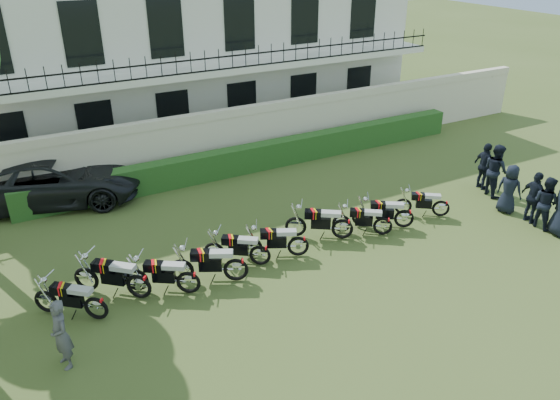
{
  "coord_description": "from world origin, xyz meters",
  "views": [
    {
      "loc": [
        -7.82,
        -10.35,
        8.25
      ],
      "look_at": [
        -0.87,
        2.34,
        1.14
      ],
      "focal_mm": 35.0,
      "sensor_mm": 36.0,
      "label": 1
    }
  ],
  "objects_px": {
    "motorcycle_7": "(383,222)",
    "motorcycle_9": "(441,205)",
    "suv": "(52,180)",
    "motorcycle_4": "(260,251)",
    "motorcycle_8": "(404,214)",
    "officer_5": "(485,166)",
    "motorcycle_6": "(343,224)",
    "officer_1": "(545,202)",
    "motorcycle_2": "(188,277)",
    "motorcycle_1": "(138,281)",
    "officer_4": "(496,170)",
    "officer_2": "(534,198)",
    "motorcycle_3": "(236,264)",
    "motorcycle_0": "(95,303)",
    "officer_3": "(509,189)",
    "motorcycle_5": "(298,242)",
    "inspector": "(61,335)"
  },
  "relations": [
    {
      "from": "motorcycle_2",
      "to": "motorcycle_6",
      "type": "xyz_separation_m",
      "value": [
        4.96,
        0.41,
        0.02
      ]
    },
    {
      "from": "motorcycle_4",
      "to": "motorcycle_2",
      "type": "bearing_deg",
      "value": 134.15
    },
    {
      "from": "officer_1",
      "to": "officer_4",
      "type": "height_order",
      "value": "officer_4"
    },
    {
      "from": "motorcycle_4",
      "to": "motorcycle_1",
      "type": "bearing_deg",
      "value": 124.67
    },
    {
      "from": "motorcycle_4",
      "to": "motorcycle_0",
      "type": "bearing_deg",
      "value": 129.4
    },
    {
      "from": "motorcycle_4",
      "to": "officer_4",
      "type": "xyz_separation_m",
      "value": [
        9.14,
        0.15,
        0.45
      ]
    },
    {
      "from": "motorcycle_9",
      "to": "motorcycle_6",
      "type": "bearing_deg",
      "value": 121.0
    },
    {
      "from": "motorcycle_3",
      "to": "officer_3",
      "type": "relative_size",
      "value": 1.15
    },
    {
      "from": "motorcycle_9",
      "to": "suv",
      "type": "distance_m",
      "value": 12.85
    },
    {
      "from": "motorcycle_2",
      "to": "officer_1",
      "type": "xyz_separation_m",
      "value": [
        10.84,
        -1.91,
        0.34
      ]
    },
    {
      "from": "motorcycle_4",
      "to": "suv",
      "type": "distance_m",
      "value": 8.13
    },
    {
      "from": "motorcycle_2",
      "to": "motorcycle_5",
      "type": "height_order",
      "value": "motorcycle_2"
    },
    {
      "from": "motorcycle_3",
      "to": "officer_2",
      "type": "bearing_deg",
      "value": -71.23
    },
    {
      "from": "motorcycle_1",
      "to": "officer_1",
      "type": "bearing_deg",
      "value": -59.24
    },
    {
      "from": "officer_2",
      "to": "officer_3",
      "type": "relative_size",
      "value": 1.04
    },
    {
      "from": "motorcycle_0",
      "to": "officer_1",
      "type": "height_order",
      "value": "officer_1"
    },
    {
      "from": "suv",
      "to": "motorcycle_4",
      "type": "bearing_deg",
      "value": -132.32
    },
    {
      "from": "motorcycle_1",
      "to": "motorcycle_3",
      "type": "relative_size",
      "value": 0.87
    },
    {
      "from": "officer_4",
      "to": "officer_2",
      "type": "bearing_deg",
      "value": 178.72
    },
    {
      "from": "officer_4",
      "to": "officer_5",
      "type": "height_order",
      "value": "officer_4"
    },
    {
      "from": "motorcycle_5",
      "to": "inspector",
      "type": "xyz_separation_m",
      "value": [
        -6.49,
        -1.37,
        0.32
      ]
    },
    {
      "from": "motorcycle_5",
      "to": "motorcycle_9",
      "type": "distance_m",
      "value": 5.23
    },
    {
      "from": "officer_1",
      "to": "motorcycle_2",
      "type": "bearing_deg",
      "value": 78.54
    },
    {
      "from": "motorcycle_0",
      "to": "motorcycle_7",
      "type": "xyz_separation_m",
      "value": [
        8.42,
        -0.04,
        -0.03
      ]
    },
    {
      "from": "motorcycle_8",
      "to": "officer_4",
      "type": "relative_size",
      "value": 0.89
    },
    {
      "from": "motorcycle_2",
      "to": "motorcycle_9",
      "type": "distance_m",
      "value": 8.55
    },
    {
      "from": "motorcycle_7",
      "to": "officer_1",
      "type": "distance_m",
      "value": 5.07
    },
    {
      "from": "motorcycle_4",
      "to": "officer_1",
      "type": "height_order",
      "value": "officer_1"
    },
    {
      "from": "motorcycle_2",
      "to": "inspector",
      "type": "bearing_deg",
      "value": 143.73
    },
    {
      "from": "motorcycle_4",
      "to": "motorcycle_9",
      "type": "height_order",
      "value": "motorcycle_4"
    },
    {
      "from": "suv",
      "to": "officer_4",
      "type": "xyz_separation_m",
      "value": [
        13.46,
        -6.72,
        0.13
      ]
    },
    {
      "from": "motorcycle_3",
      "to": "officer_4",
      "type": "relative_size",
      "value": 1.02
    },
    {
      "from": "motorcycle_1",
      "to": "officer_2",
      "type": "bearing_deg",
      "value": -57.53
    },
    {
      "from": "motorcycle_8",
      "to": "officer_5",
      "type": "relative_size",
      "value": 0.97
    },
    {
      "from": "motorcycle_6",
      "to": "officer_4",
      "type": "xyz_separation_m",
      "value": [
        6.36,
        0.05,
        0.41
      ]
    },
    {
      "from": "motorcycle_2",
      "to": "officer_3",
      "type": "height_order",
      "value": "officer_3"
    },
    {
      "from": "officer_4",
      "to": "suv",
      "type": "bearing_deg",
      "value": 76.61
    },
    {
      "from": "motorcycle_3",
      "to": "motorcycle_2",
      "type": "bearing_deg",
      "value": 114.25
    },
    {
      "from": "officer_3",
      "to": "motorcycle_5",
      "type": "bearing_deg",
      "value": 65.9
    },
    {
      "from": "officer_2",
      "to": "officer_4",
      "type": "distance_m",
      "value": 2.06
    },
    {
      "from": "motorcycle_7",
      "to": "officer_3",
      "type": "distance_m",
      "value": 4.6
    },
    {
      "from": "officer_2",
      "to": "motorcycle_4",
      "type": "bearing_deg",
      "value": 84.99
    },
    {
      "from": "motorcycle_1",
      "to": "motorcycle_6",
      "type": "height_order",
      "value": "motorcycle_1"
    },
    {
      "from": "motorcycle_3",
      "to": "officer_4",
      "type": "height_order",
      "value": "officer_4"
    },
    {
      "from": "motorcycle_4",
      "to": "officer_1",
      "type": "relative_size",
      "value": 0.94
    },
    {
      "from": "motorcycle_7",
      "to": "officer_4",
      "type": "relative_size",
      "value": 0.81
    },
    {
      "from": "motorcycle_1",
      "to": "officer_5",
      "type": "relative_size",
      "value": 0.97
    },
    {
      "from": "motorcycle_3",
      "to": "officer_5",
      "type": "distance_m",
      "value": 10.19
    },
    {
      "from": "motorcycle_7",
      "to": "motorcycle_9",
      "type": "xyz_separation_m",
      "value": [
        2.39,
        0.06,
        -0.02
      ]
    },
    {
      "from": "motorcycle_1",
      "to": "inspector",
      "type": "relative_size",
      "value": 1.03
    }
  ]
}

